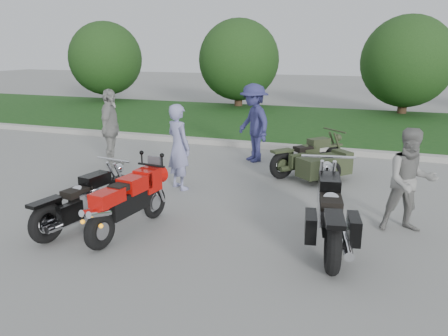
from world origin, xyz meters
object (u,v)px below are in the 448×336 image
(sportbike_red, at_px, (127,201))
(cruiser_sidecar, at_px, (316,162))
(cruiser_left, at_px, (80,203))
(person_stripe, at_px, (179,147))
(cruiser_right, at_px, (330,216))
(person_denim, at_px, (254,123))
(person_grey, at_px, (410,181))
(person_back, at_px, (111,128))

(sportbike_red, distance_m, cruiser_sidecar, 4.46)
(sportbike_red, distance_m, cruiser_left, 0.82)
(sportbike_red, xyz_separation_m, person_stripe, (-0.21, 2.27, 0.33))
(cruiser_right, distance_m, person_denim, 4.96)
(cruiser_left, relative_size, cruiser_right, 0.85)
(person_stripe, height_order, person_denim, person_denim)
(cruiser_left, height_order, cruiser_right, cruiser_right)
(cruiser_sidecar, bearing_deg, person_denim, -169.93)
(cruiser_left, bearing_deg, person_stripe, 85.07)
(cruiser_left, xyz_separation_m, person_grey, (4.79, 1.58, 0.40))
(sportbike_red, relative_size, person_denim, 0.97)
(person_back, bearing_deg, cruiser_sidecar, -101.59)
(sportbike_red, bearing_deg, cruiser_right, 17.32)
(sportbike_red, bearing_deg, cruiser_sidecar, 66.32)
(cruiser_left, relative_size, cruiser_sidecar, 1.09)
(cruiser_sidecar, height_order, person_stripe, person_stripe)
(cruiser_sidecar, bearing_deg, person_stripe, -106.36)
(person_stripe, distance_m, person_back, 2.42)
(sportbike_red, distance_m, person_stripe, 2.30)
(cruiser_right, bearing_deg, cruiser_sidecar, 91.29)
(cruiser_sidecar, distance_m, person_back, 4.77)
(person_stripe, xyz_separation_m, person_grey, (4.19, -0.75, -0.05))
(person_grey, bearing_deg, person_back, 149.22)
(cruiser_right, bearing_deg, person_grey, 33.41)
(sportbike_red, height_order, person_back, person_back)
(cruiser_right, relative_size, person_denim, 1.26)
(person_denim, distance_m, person_back, 3.41)
(cruiser_left, height_order, person_denim, person_denim)
(cruiser_right, bearing_deg, person_back, 143.19)
(cruiser_sidecar, bearing_deg, sportbike_red, -79.25)
(person_grey, bearing_deg, person_stripe, 154.20)
(person_denim, bearing_deg, person_grey, 1.01)
(cruiser_right, height_order, cruiser_sidecar, cruiser_right)
(cruiser_left, relative_size, person_back, 1.11)
(sportbike_red, distance_m, person_grey, 4.27)
(cruiser_left, height_order, person_stripe, person_stripe)
(person_grey, bearing_deg, sportbike_red, -174.73)
(person_stripe, bearing_deg, cruiser_sidecar, -116.63)
(cruiser_right, height_order, person_grey, person_grey)
(person_grey, relative_size, person_back, 0.88)
(cruiser_left, distance_m, person_denim, 5.15)
(cruiser_right, height_order, person_back, person_back)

